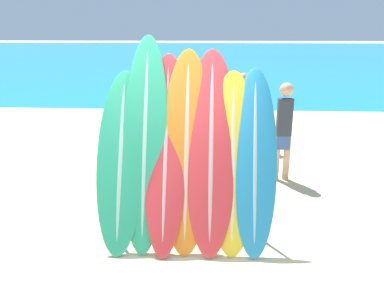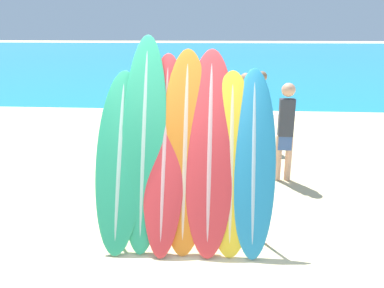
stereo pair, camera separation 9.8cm
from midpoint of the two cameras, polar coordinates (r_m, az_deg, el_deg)
name	(u,v)px [view 1 (the left image)]	position (r m, az deg, el deg)	size (l,w,h in m)	color
ground_plane	(157,266)	(4.25, -6.12, -18.07)	(160.00, 160.00, 0.00)	beige
ocean_water	(208,53)	(40.58, 2.40, 13.66)	(120.00, 60.00, 0.01)	teal
surfboard_rack	(188,201)	(4.45, -1.23, -8.71)	(1.85, 0.04, 0.94)	gray
surfboard_slot_0	(121,161)	(4.39, -11.41, -2.53)	(0.57, 0.95, 1.98)	#289E70
surfboard_slot_1	(145,142)	(4.33, -7.80, 0.24)	(0.53, 1.01, 2.39)	#289E70
surfboard_slot_2	(166,152)	(4.29, -4.66, -1.26)	(0.51, 1.07, 2.18)	red
surfboard_slot_3	(187,150)	(4.26, -1.49, -0.98)	(0.58, 0.93, 2.23)	orange
surfboard_slot_4	(211,151)	(4.24, 2.26, -1.04)	(0.59, 1.00, 2.24)	red
surfboard_slot_5	(233,162)	(4.25, 5.54, -2.80)	(0.56, 0.81, 2.00)	yellow
surfboard_slot_6	(255,162)	(4.26, 8.88, -2.66)	(0.50, 0.87, 2.03)	teal
person_near_water	(257,107)	(7.94, 9.53, 5.60)	(0.22, 0.27, 1.63)	#846047
person_mid_beach	(153,123)	(6.52, -6.35, 3.18)	(0.22, 0.27, 1.62)	tan
person_far_left	(284,128)	(6.27, 13.37, 2.35)	(0.28, 0.22, 1.63)	tan
person_far_right	(242,116)	(6.83, 7.27, 4.24)	(0.29, 0.28, 1.71)	#A87A5B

